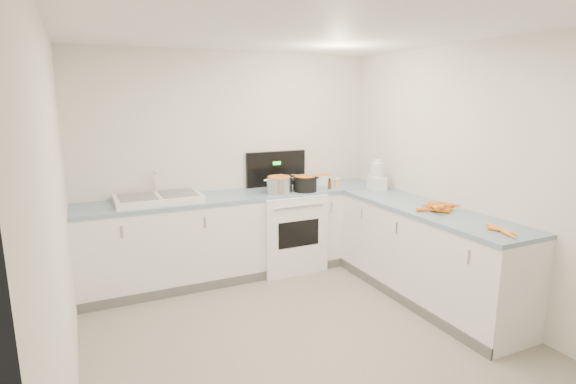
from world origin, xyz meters
name	(u,v)px	position (x,y,z in m)	size (l,w,h in m)	color
floor	(312,344)	(0.00, 0.00, 0.00)	(3.50, 4.00, 0.00)	gray
ceiling	(316,25)	(0.00, 0.00, 2.50)	(3.50, 4.00, 0.00)	silver
wall_back	(232,163)	(0.00, 2.00, 1.25)	(3.50, 2.50, 0.00)	silver
wall_front	(568,303)	(0.00, -2.00, 1.25)	(3.50, 2.50, 0.00)	silver
wall_left	(59,224)	(-1.75, 0.00, 1.25)	(4.00, 2.50, 0.00)	silver
wall_right	(479,179)	(1.75, 0.00, 1.25)	(4.00, 2.50, 0.00)	silver
counter_back	(242,234)	(0.00, 1.70, 0.47)	(3.50, 0.62, 0.94)	white
counter_right	(426,254)	(1.45, 0.30, 0.47)	(0.62, 2.20, 0.94)	white
stove	(286,228)	(0.55, 1.69, 0.47)	(0.76, 0.65, 1.36)	white
sink	(158,198)	(-0.90, 1.70, 0.98)	(0.86, 0.52, 0.31)	white
steel_pot	(279,186)	(0.41, 1.56, 1.02)	(0.28, 0.28, 0.21)	silver
black_pot	(305,185)	(0.72, 1.53, 1.02)	(0.27, 0.27, 0.19)	black
wooden_spoon	(305,175)	(0.72, 1.53, 1.12)	(0.01, 0.01, 0.33)	#AD7A47
mixing_bowl	(323,179)	(1.11, 1.81, 1.00)	(0.25, 0.25, 0.12)	white
extract_bottle	(330,185)	(1.04, 1.52, 0.99)	(0.04, 0.04, 0.10)	#593319
spice_jar	(337,183)	(1.16, 1.55, 0.99)	(0.06, 0.06, 0.10)	#E5B266
food_processor	(377,177)	(1.52, 1.26, 1.09)	(0.21, 0.24, 0.35)	white
carrot_pile	(438,206)	(1.47, 0.21, 0.98)	(0.46, 0.38, 0.09)	orange
peeled_carrots	(504,231)	(1.41, -0.59, 0.96)	(0.16, 0.38, 0.04)	orange
peelings	(135,197)	(-1.13, 1.69, 1.02)	(0.23, 0.29, 0.01)	tan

